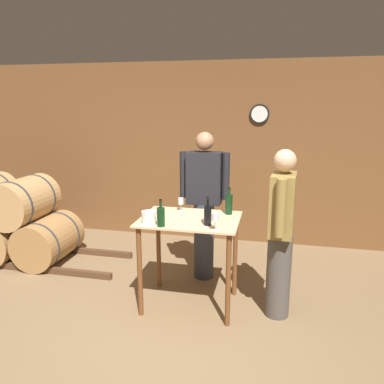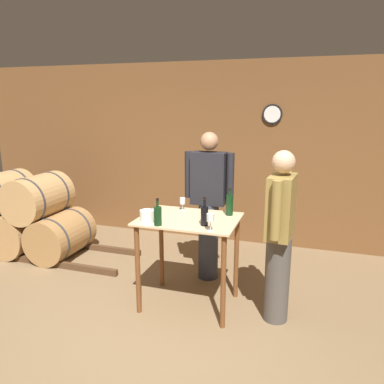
% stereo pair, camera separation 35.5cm
% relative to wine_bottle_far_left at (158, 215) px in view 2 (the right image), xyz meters
% --- Properties ---
extents(ground_plane, '(14.00, 14.00, 0.00)m').
position_rel_wine_bottle_far_left_xyz_m(ground_plane, '(0.05, -0.46, -1.06)').
color(ground_plane, brown).
extents(back_wall, '(8.40, 0.08, 2.70)m').
position_rel_wine_bottle_far_left_xyz_m(back_wall, '(0.06, 2.37, 0.29)').
color(back_wall, brown).
rests_on(back_wall, ground_plane).
extents(barrel_rack, '(3.37, 0.83, 1.15)m').
position_rel_wine_bottle_far_left_xyz_m(barrel_rack, '(-2.53, 0.98, -0.55)').
color(barrel_rack, '#4C331E').
rests_on(barrel_rack, ground_plane).
extents(tasting_table, '(1.00, 0.74, 0.96)m').
position_rel_wine_bottle_far_left_xyz_m(tasting_table, '(0.21, 0.31, -0.29)').
color(tasting_table, '#D1B284').
rests_on(tasting_table, ground_plane).
extents(wine_bottle_far_left, '(0.08, 0.08, 0.26)m').
position_rel_wine_bottle_far_left_xyz_m(wine_bottle_far_left, '(0.00, 0.00, 0.00)').
color(wine_bottle_far_left, black).
rests_on(wine_bottle_far_left, tasting_table).
extents(wine_bottle_left, '(0.07, 0.07, 0.27)m').
position_rel_wine_bottle_far_left_xyz_m(wine_bottle_left, '(0.42, 0.13, 0.00)').
color(wine_bottle_left, black).
rests_on(wine_bottle_left, tasting_table).
extents(wine_bottle_center, '(0.07, 0.07, 0.29)m').
position_rel_wine_bottle_far_left_xyz_m(wine_bottle_center, '(0.58, 0.54, 0.02)').
color(wine_bottle_center, black).
rests_on(wine_bottle_center, tasting_table).
extents(wine_glass_near_left, '(0.06, 0.06, 0.14)m').
position_rel_wine_bottle_far_left_xyz_m(wine_glass_near_left, '(0.05, 0.55, 0.00)').
color(wine_glass_near_left, silver).
rests_on(wine_glass_near_left, tasting_table).
extents(wine_glass_near_center, '(0.07, 0.07, 0.16)m').
position_rel_wine_bottle_far_left_xyz_m(wine_glass_near_center, '(0.52, -0.00, 0.02)').
color(wine_glass_near_center, silver).
rests_on(wine_glass_near_center, tasting_table).
extents(ice_bucket, '(0.14, 0.14, 0.12)m').
position_rel_wine_bottle_far_left_xyz_m(ice_bucket, '(-0.14, 0.07, -0.04)').
color(ice_bucket, white).
rests_on(ice_bucket, tasting_table).
extents(person_host, '(0.59, 0.24, 1.78)m').
position_rel_wine_bottle_far_left_xyz_m(person_host, '(0.23, 0.99, -0.11)').
color(person_host, '#333847').
rests_on(person_host, ground_plane).
extents(person_visitor_with_scarf, '(0.25, 0.59, 1.68)m').
position_rel_wine_bottle_far_left_xyz_m(person_visitor_with_scarf, '(1.11, 0.30, -0.17)').
color(person_visitor_with_scarf, '#4C4742').
rests_on(person_visitor_with_scarf, ground_plane).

